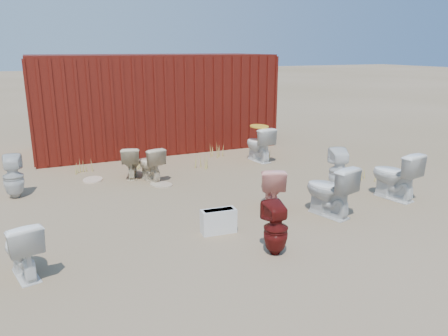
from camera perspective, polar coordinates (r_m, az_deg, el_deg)
name	(u,v)px	position (r m, az deg, el deg)	size (l,w,h in m)	color
ground	(239,209)	(7.22, 1.93, -5.37)	(100.00, 100.00, 0.00)	brown
shipping_container	(153,102)	(11.73, -9.22, 8.56)	(6.00, 2.40, 2.40)	#52130D
toilet_front_a	(22,249)	(5.58, -24.86, -9.53)	(0.39, 0.68, 0.69)	white
toilet_front_pink	(272,188)	(7.17, 6.25, -2.58)	(0.40, 0.70, 0.71)	pink
toilet_front_c	(329,190)	(7.02, 13.59, -2.84)	(0.46, 0.81, 0.83)	silver
toilet_front_maroon	(276,229)	(5.63, 6.76, -7.86)	(0.31, 0.32, 0.70)	#5B110F
toilet_front_e	(395,175)	(8.15, 21.41, -0.87)	(0.48, 0.83, 0.85)	white
toilet_back_a	(13,177)	(8.48, -25.82, -1.04)	(0.35, 0.35, 0.77)	silver
toilet_back_beige_left	(150,164)	(8.77, -9.60, 0.53)	(0.38, 0.67, 0.68)	beige
toilet_back_beige_right	(131,162)	(9.04, -12.01, 0.77)	(0.36, 0.64, 0.65)	beige
toilet_back_yellowlid	(259,144)	(10.18, 4.58, 3.14)	(0.45, 0.79, 0.81)	white
toilet_back_e	(339,171)	(8.18, 14.79, -0.37)	(0.37, 0.38, 0.82)	white
yellow_lid	(259,126)	(10.10, 4.63, 5.44)	(0.41, 0.51, 0.03)	gold
loose_tank	(219,221)	(6.27, -0.72, -6.96)	(0.50, 0.20, 0.35)	silver
loose_lid_near	(93,180)	(9.13, -16.76, -1.48)	(0.38, 0.49, 0.02)	beige
loose_lid_far	(161,185)	(8.52, -8.20, -2.15)	(0.36, 0.47, 0.02)	tan
weed_clump_a	(84,167)	(9.69, -17.85, 0.17)	(0.36, 0.36, 0.27)	#A69342
weed_clump_b	(202,161)	(9.59, -2.96, 0.88)	(0.32, 0.32, 0.31)	#A69342
weed_clump_c	(264,153)	(10.40, 5.28, 1.97)	(0.36, 0.36, 0.31)	#A69342
weed_clump_d	(141,163)	(9.69, -10.77, 0.66)	(0.30, 0.30, 0.28)	#A69342
weed_clump_e	(217,150)	(10.58, -0.90, 2.34)	(0.34, 0.34, 0.34)	#A69342
weed_clump_f	(366,175)	(9.15, 18.08, -0.87)	(0.28, 0.28, 0.23)	#A69342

